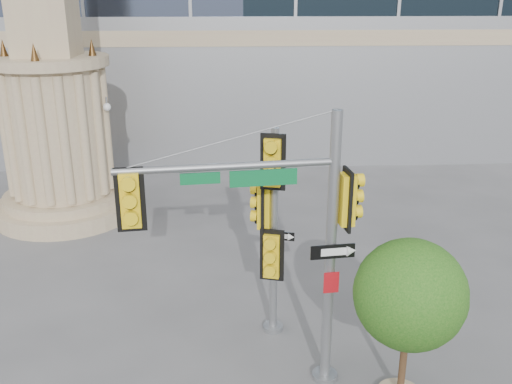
{
  "coord_description": "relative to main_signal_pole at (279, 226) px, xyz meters",
  "views": [
    {
      "loc": [
        -0.75,
        -8.72,
        6.97
      ],
      "look_at": [
        -0.16,
        2.0,
        3.15
      ],
      "focal_mm": 40.0,
      "sensor_mm": 36.0,
      "label": 1
    }
  ],
  "objects": [
    {
      "name": "monument",
      "position": [
        -6.12,
        8.88,
        2.32
      ],
      "size": [
        4.4,
        4.4,
        16.6
      ],
      "color": "tan",
      "rests_on": "ground"
    },
    {
      "name": "main_signal_pole",
      "position": [
        0.0,
        0.0,
        0.0
      ],
      "size": [
        4.0,
        0.79,
        5.15
      ],
      "rotation": [
        0.0,
        0.0,
        0.11
      ],
      "color": "slate",
      "rests_on": "ground"
    },
    {
      "name": "secondary_signal_pole",
      "position": [
        0.0,
        1.71,
        -0.56
      ],
      "size": [
        0.77,
        0.7,
        4.48
      ],
      "rotation": [
        0.0,
        0.0,
        -0.27
      ],
      "color": "slate",
      "rests_on": "ground"
    },
    {
      "name": "street_tree",
      "position": [
        2.23,
        -0.48,
        -1.17
      ],
      "size": [
        1.97,
        1.92,
        3.07
      ],
      "color": "tan",
      "rests_on": "ground"
    }
  ]
}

